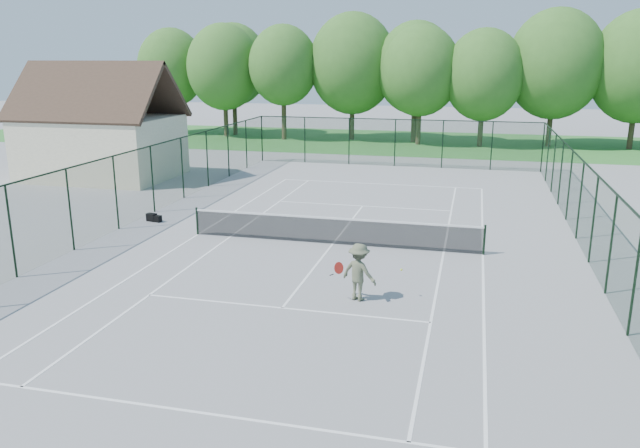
{
  "coord_description": "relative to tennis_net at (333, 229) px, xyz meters",
  "views": [
    {
      "loc": [
        4.94,
        -21.92,
        6.79
      ],
      "look_at": [
        0.0,
        -2.0,
        1.3
      ],
      "focal_mm": 35.0,
      "sensor_mm": 36.0,
      "label": 1
    }
  ],
  "objects": [
    {
      "name": "tree_line_far",
      "position": [
        0.0,
        30.0,
        5.42
      ],
      "size": [
        39.4,
        6.4,
        9.7
      ],
      "color": "#463825",
      "rests_on": "ground"
    },
    {
      "name": "tennis_player",
      "position": [
        1.96,
        -5.26,
        0.27
      ],
      "size": [
        2.08,
        1.0,
        1.69
      ],
      "color": "#575D44",
      "rests_on": "ground"
    },
    {
      "name": "grass_far",
      "position": [
        0.0,
        30.0,
        -0.57
      ],
      "size": [
        80.0,
        16.0,
        0.01
      ],
      "primitive_type": "cube",
      "color": "#368132",
      "rests_on": "ground"
    },
    {
      "name": "utility_building",
      "position": [
        -16.0,
        10.0,
        2.54
      ],
      "size": [
        8.6,
        6.27,
        6.63
      ],
      "color": "#EFE5BE",
      "rests_on": "ground"
    },
    {
      "name": "sports_bag_b",
      "position": [
        -8.01,
        1.38,
        -0.43
      ],
      "size": [
        0.41,
        0.3,
        0.28
      ],
      "primitive_type": "cube",
      "rotation": [
        0.0,
        0.0,
        -0.24
      ],
      "color": "black",
      "rests_on": "ground"
    },
    {
      "name": "court_lines",
      "position": [
        0.0,
        0.0,
        -0.57
      ],
      "size": [
        11.05,
        23.85,
        0.01
      ],
      "color": "white",
      "rests_on": "ground"
    },
    {
      "name": "ground",
      "position": [
        0.0,
        0.0,
        -0.58
      ],
      "size": [
        140.0,
        140.0,
        0.0
      ],
      "primitive_type": "plane",
      "color": "gray",
      "rests_on": "ground"
    },
    {
      "name": "sports_bag_a",
      "position": [
        -8.3,
        1.46,
        -0.41
      ],
      "size": [
        0.46,
        0.34,
        0.34
      ],
      "primitive_type": "cube",
      "rotation": [
        0.0,
        0.0,
        -0.23
      ],
      "color": "black",
      "rests_on": "ground"
    },
    {
      "name": "tennis_net",
      "position": [
        0.0,
        0.0,
        0.0
      ],
      "size": [
        11.08,
        0.08,
        1.1
      ],
      "color": "black",
      "rests_on": "ground"
    },
    {
      "name": "fence_enclosure",
      "position": [
        0.0,
        0.0,
        0.98
      ],
      "size": [
        18.05,
        36.05,
        3.02
      ],
      "color": "#18381D",
      "rests_on": "ground"
    }
  ]
}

